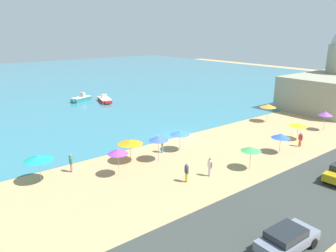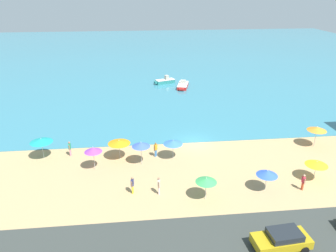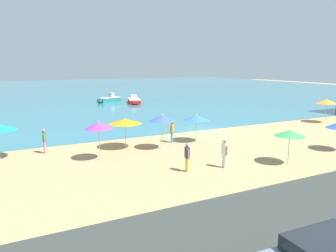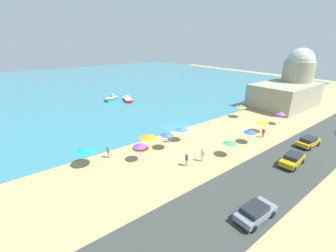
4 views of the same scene
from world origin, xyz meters
name	(u,v)px [view 2 (image 2 of 4)]	position (x,y,z in m)	size (l,w,h in m)	color
ground_plane	(194,143)	(0.00, 0.00, 0.00)	(160.00, 160.00, 0.00)	tan
sea	(159,56)	(0.00, 55.00, 0.03)	(150.00, 110.00, 0.05)	teal
coastal_road	(238,250)	(0.00, -18.00, 0.03)	(80.00, 8.00, 0.06)	#333935
beach_umbrella_0	(141,144)	(-6.63, -4.56, 2.36)	(1.96, 1.96, 2.68)	#B2B2B7
beach_umbrella_1	(41,140)	(-17.51, -2.12, 2.21)	(2.48, 2.48, 2.48)	#B2B2B7
beach_umbrella_2	(173,142)	(-3.09, -3.66, 1.99)	(2.13, 2.13, 2.27)	#B2B2B7
beach_umbrella_4	(317,129)	(14.18, -2.50, 2.31)	(2.24, 2.24, 2.62)	#B2B2B7
beach_umbrella_5	(93,150)	(-11.57, -5.19, 2.34)	(1.82, 1.82, 2.66)	#B2B2B7
beach_umbrella_6	(317,163)	(10.38, -9.50, 1.83)	(2.19, 2.19, 2.09)	#B2B2B7
beach_umbrella_7	(267,173)	(4.82, -10.80, 1.90)	(1.98, 1.98, 2.21)	#B2B2B7
beach_umbrella_8	(206,180)	(-1.09, -11.54, 1.99)	(1.92, 1.92, 2.25)	#B2B2B7
beach_umbrella_9	(119,142)	(-9.00, -3.10, 2.07)	(2.47, 2.47, 2.32)	#B2B2B7
bather_0	(70,148)	(-14.62, -1.81, 0.99)	(0.23, 0.57, 1.76)	pink
bather_1	(156,149)	(-4.98, -3.01, 0.97)	(0.43, 0.43, 1.74)	#3E7ABD
bather_2	(132,184)	(-7.63, -9.94, 0.97)	(0.30, 0.56, 1.73)	yellow
bather_3	(303,181)	(8.36, -11.07, 0.92)	(0.24, 0.57, 1.65)	#E15730
bather_4	(159,185)	(-5.21, -10.33, 1.00)	(0.23, 0.57, 1.77)	silver
parked_car_0	(282,239)	(3.15, -18.13, 0.84)	(4.28, 2.22, 1.47)	#AC8F15
skiff_nearshore	(183,85)	(2.10, 23.61, 0.45)	(2.84, 5.01, 1.32)	red
skiff_offshore	(165,81)	(-1.01, 26.78, 0.51)	(4.26, 2.66, 1.56)	teal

